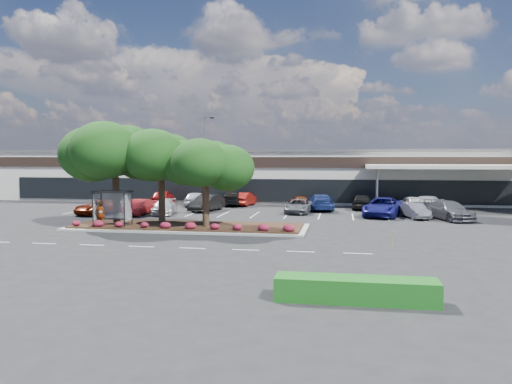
% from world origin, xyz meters
% --- Properties ---
extents(ground, '(160.00, 160.00, 0.00)m').
position_xyz_m(ground, '(0.00, 0.00, 0.00)').
color(ground, black).
rests_on(ground, ground).
extents(retail_store, '(80.40, 25.20, 6.25)m').
position_xyz_m(retail_store, '(0.06, 33.91, 3.15)').
color(retail_store, silver).
rests_on(retail_store, ground).
extents(landscape_island, '(18.00, 6.00, 0.26)m').
position_xyz_m(landscape_island, '(-2.00, 4.00, 0.12)').
color(landscape_island, '#A0A19B').
rests_on(landscape_island, ground).
extents(lane_markings, '(33.12, 20.06, 0.01)m').
position_xyz_m(lane_markings, '(-0.14, 10.42, 0.01)').
color(lane_markings, silver).
rests_on(lane_markings, ground).
extents(shrub_row, '(17.00, 0.80, 0.50)m').
position_xyz_m(shrub_row, '(-2.00, 1.90, 0.51)').
color(shrub_row, maroon).
rests_on(shrub_row, landscape_island).
extents(bus_shelter, '(2.75, 1.55, 2.59)m').
position_xyz_m(bus_shelter, '(-7.50, 2.95, 2.31)').
color(bus_shelter, black).
rests_on(bus_shelter, landscape_island).
extents(island_tree_west, '(7.20, 7.20, 7.89)m').
position_xyz_m(island_tree_west, '(-8.00, 4.50, 4.21)').
color(island_tree_west, black).
rests_on(island_tree_west, landscape_island).
extents(island_tree_mid, '(6.60, 6.60, 7.32)m').
position_xyz_m(island_tree_mid, '(-4.50, 5.20, 3.92)').
color(island_tree_mid, black).
rests_on(island_tree_mid, landscape_island).
extents(island_tree_east, '(5.80, 5.80, 6.50)m').
position_xyz_m(island_tree_east, '(-0.50, 3.70, 3.51)').
color(island_tree_east, black).
rests_on(island_tree_east, landscape_island).
extents(hedge_south_east, '(6.00, 1.30, 0.90)m').
position_xyz_m(hedge_south_east, '(10.00, -13.50, 0.45)').
color(hedge_south_east, '#135413').
rests_on(hedge_south_east, ground).
extents(conifer_north_west, '(4.40, 4.40, 10.00)m').
position_xyz_m(conifer_north_west, '(-30.00, 46.00, 5.00)').
color(conifer_north_west, black).
rests_on(conifer_north_west, ground).
extents(person_waiting, '(0.74, 0.58, 1.79)m').
position_xyz_m(person_waiting, '(-8.29, 2.44, 1.16)').
color(person_waiting, '#594C47').
rests_on(person_waiting, landscape_island).
extents(light_pole, '(1.43, 0.61, 10.43)m').
position_xyz_m(light_pole, '(-7.20, 28.02, 4.64)').
color(light_pole, '#A0A19B').
rests_on(light_pole, ground).
extents(survey_stake, '(0.08, 0.14, 0.99)m').
position_xyz_m(survey_stake, '(12.47, -2.08, 0.64)').
color(survey_stake, '#97734F').
rests_on(survey_stake, ground).
extents(car_0, '(3.16, 5.25, 1.36)m').
position_xyz_m(car_0, '(-13.21, 11.36, 0.68)').
color(car_0, '#6F1903').
rests_on(car_0, ground).
extents(car_1, '(1.77, 4.50, 1.46)m').
position_xyz_m(car_1, '(-9.13, 11.49, 0.73)').
color(car_1, maroon).
rests_on(car_1, ground).
extents(car_2, '(2.72, 4.92, 1.35)m').
position_xyz_m(car_2, '(-7.04, 12.58, 0.67)').
color(car_2, '#B5B5B5').
rests_on(car_2, ground).
extents(car_3, '(2.75, 5.21, 1.63)m').
position_xyz_m(car_3, '(-3.76, 15.84, 0.82)').
color(car_3, black).
rests_on(car_3, ground).
extents(car_5, '(2.71, 5.07, 1.36)m').
position_xyz_m(car_5, '(5.45, 15.56, 0.68)').
color(car_5, '#5C5D64').
rests_on(car_5, ground).
extents(car_6, '(4.33, 6.72, 1.72)m').
position_xyz_m(car_6, '(13.17, 14.15, 0.86)').
color(car_6, navy).
rests_on(car_6, ground).
extents(car_7, '(2.43, 4.31, 1.35)m').
position_xyz_m(car_7, '(15.84, 13.22, 0.67)').
color(car_7, '#54545B').
rests_on(car_7, ground).
extents(car_8, '(3.99, 5.98, 1.61)m').
position_xyz_m(car_8, '(18.61, 12.61, 0.80)').
color(car_8, '#4C4B52').
rests_on(car_8, ground).
extents(car_9, '(2.73, 5.27, 1.71)m').
position_xyz_m(car_9, '(-10.30, 21.17, 0.86)').
color(car_9, maroon).
rests_on(car_9, ground).
extents(car_10, '(2.37, 4.92, 1.62)m').
position_xyz_m(car_10, '(-6.27, 20.38, 0.81)').
color(car_10, '#B5BAC3').
rests_on(car_10, ground).
extents(car_11, '(2.56, 5.64, 1.60)m').
position_xyz_m(car_11, '(-2.37, 22.12, 0.80)').
color(car_11, black).
rests_on(car_11, ground).
extents(car_12, '(2.11, 4.65, 1.48)m').
position_xyz_m(car_12, '(-1.13, 22.03, 0.74)').
color(car_12, maroon).
rests_on(car_12, ground).
extents(car_13, '(2.84, 4.34, 1.37)m').
position_xyz_m(car_13, '(5.11, 20.29, 0.69)').
color(car_13, '#63260F').
rests_on(car_13, ground).
extents(car_14, '(3.28, 5.99, 1.65)m').
position_xyz_m(car_14, '(7.35, 18.57, 0.82)').
color(car_14, navy).
rests_on(car_14, ground).
extents(car_15, '(2.07, 4.82, 1.62)m').
position_xyz_m(car_15, '(11.52, 20.16, 0.81)').
color(car_15, black).
rests_on(car_15, ground).
extents(car_16, '(2.80, 5.16, 1.67)m').
position_xyz_m(car_16, '(16.25, 17.88, 0.83)').
color(car_16, silver).
rests_on(car_16, ground).
extents(car_17, '(4.21, 6.13, 1.65)m').
position_xyz_m(car_17, '(17.78, 18.17, 0.82)').
color(car_17, '#9DA3A8').
rests_on(car_17, ground).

